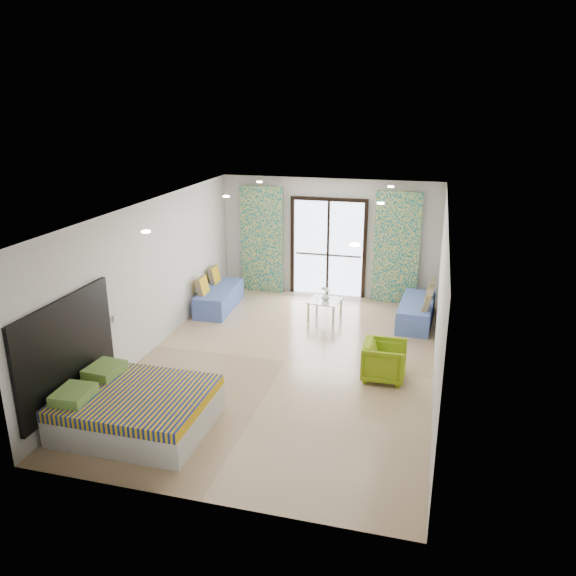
% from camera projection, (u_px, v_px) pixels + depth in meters
% --- Properties ---
extents(floor, '(5.00, 7.50, 0.01)m').
position_uv_depth(floor, '(286.00, 361.00, 9.81)').
color(floor, '#9C7E5D').
rests_on(floor, ground).
extents(ceiling, '(5.00, 7.50, 0.01)m').
position_uv_depth(ceiling, '(286.00, 208.00, 8.95)').
color(ceiling, silver).
rests_on(ceiling, ground).
extents(wall_back, '(5.00, 0.01, 2.70)m').
position_uv_depth(wall_back, '(329.00, 238.00, 12.82)').
color(wall_back, silver).
rests_on(wall_back, ground).
extents(wall_front, '(5.00, 0.01, 2.70)m').
position_uv_depth(wall_front, '(195.00, 396.00, 5.94)').
color(wall_front, silver).
rests_on(wall_front, ground).
extents(wall_left, '(0.01, 7.50, 2.70)m').
position_uv_depth(wall_left, '(151.00, 277.00, 9.99)').
color(wall_left, silver).
rests_on(wall_left, ground).
extents(wall_right, '(0.01, 7.50, 2.70)m').
position_uv_depth(wall_right, '(440.00, 301.00, 8.77)').
color(wall_right, silver).
rests_on(wall_right, ground).
extents(balcony_door, '(1.76, 0.08, 2.28)m').
position_uv_depth(balcony_door, '(328.00, 242.00, 12.82)').
color(balcony_door, black).
rests_on(balcony_door, floor).
extents(balcony_rail, '(1.52, 0.03, 0.04)m').
position_uv_depth(balcony_rail, '(328.00, 255.00, 12.93)').
color(balcony_rail, '#595451').
rests_on(balcony_rail, balcony_door).
extents(curtain_left, '(1.00, 0.10, 2.50)m').
position_uv_depth(curtain_left, '(262.00, 240.00, 13.06)').
color(curtain_left, silver).
rests_on(curtain_left, floor).
extents(curtain_right, '(1.00, 0.10, 2.50)m').
position_uv_depth(curtain_right, '(396.00, 248.00, 12.31)').
color(curtain_right, silver).
rests_on(curtain_right, floor).
extents(downlight_a, '(0.12, 0.12, 0.02)m').
position_uv_depth(downlight_a, '(146.00, 232.00, 7.47)').
color(downlight_a, '#FFE0B2').
rests_on(downlight_a, ceiling).
extents(downlight_b, '(0.12, 0.12, 0.02)m').
position_uv_depth(downlight_b, '(355.00, 245.00, 6.79)').
color(downlight_b, '#FFE0B2').
rests_on(downlight_b, ceiling).
extents(downlight_c, '(0.12, 0.12, 0.02)m').
position_uv_depth(downlight_c, '(226.00, 196.00, 10.22)').
color(downlight_c, '#FFE0B2').
rests_on(downlight_c, ceiling).
extents(downlight_d, '(0.12, 0.12, 0.02)m').
position_uv_depth(downlight_d, '(381.00, 203.00, 9.54)').
color(downlight_d, '#FFE0B2').
rests_on(downlight_d, ceiling).
extents(downlight_e, '(0.12, 0.12, 0.02)m').
position_uv_depth(downlight_e, '(259.00, 182.00, 12.05)').
color(downlight_e, '#FFE0B2').
rests_on(downlight_e, ceiling).
extents(downlight_f, '(0.12, 0.12, 0.02)m').
position_uv_depth(downlight_f, '(391.00, 187.00, 11.37)').
color(downlight_f, '#FFE0B2').
rests_on(downlight_f, ceiling).
extents(headboard, '(0.06, 2.10, 1.50)m').
position_uv_depth(headboard, '(67.00, 350.00, 7.75)').
color(headboard, black).
rests_on(headboard, floor).
extents(switch_plate, '(0.02, 0.10, 0.10)m').
position_uv_depth(switch_plate, '(115.00, 318.00, 8.90)').
color(switch_plate, silver).
rests_on(switch_plate, wall_left).
extents(bed, '(1.96, 1.60, 0.68)m').
position_uv_depth(bed, '(136.00, 409.00, 7.75)').
color(bed, silver).
rests_on(bed, floor).
extents(daybed_left, '(0.75, 1.70, 0.82)m').
position_uv_depth(daybed_left, '(219.00, 297.00, 12.24)').
color(daybed_left, '#4A62B0').
rests_on(daybed_left, floor).
extents(daybed_right, '(0.74, 1.69, 0.82)m').
position_uv_depth(daybed_right, '(417.00, 311.00, 11.44)').
color(daybed_right, '#4A62B0').
rests_on(daybed_right, floor).
extents(coffee_table, '(0.69, 0.69, 0.71)m').
position_uv_depth(coffee_table, '(325.00, 302.00, 11.61)').
color(coffee_table, silver).
rests_on(coffee_table, floor).
extents(vase, '(0.20, 0.20, 0.16)m').
position_uv_depth(vase, '(326.00, 297.00, 11.56)').
color(vase, white).
rests_on(vase, coffee_table).
extents(armchair, '(0.63, 0.67, 0.69)m').
position_uv_depth(armchair, '(385.00, 359.00, 9.09)').
color(armchair, '#81A114').
rests_on(armchair, floor).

